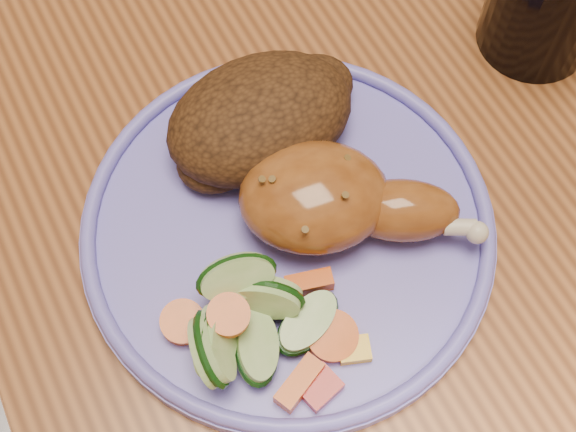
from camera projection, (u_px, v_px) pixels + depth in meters
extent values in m
plane|color=brown|center=(312.00, 385.00, 1.24)|extent=(4.00, 4.00, 0.00)
cube|color=brown|center=(338.00, 139.00, 0.59)|extent=(0.90, 1.40, 0.04)
cylinder|color=#4C2D16|center=(86.00, 183.00, 1.17)|extent=(0.04, 0.04, 0.41)
cylinder|color=#4C2D16|center=(6.00, 10.00, 1.30)|extent=(0.04, 0.04, 0.41)
cylinder|color=#4C2D16|center=(304.00, 88.00, 1.24)|extent=(0.04, 0.04, 0.41)
cylinder|color=#7067D8|center=(288.00, 230.00, 0.53)|extent=(0.27, 0.27, 0.01)
torus|color=#7067D8|center=(288.00, 223.00, 0.52)|extent=(0.27, 0.27, 0.01)
ellipsoid|color=brown|center=(314.00, 197.00, 0.50)|extent=(0.12, 0.11, 0.05)
ellipsoid|color=brown|center=(402.00, 210.00, 0.50)|extent=(0.08, 0.07, 0.04)
sphere|color=beige|center=(477.00, 232.00, 0.50)|extent=(0.01, 0.01, 0.01)
ellipsoid|color=#3F230F|center=(260.00, 118.00, 0.53)|extent=(0.13, 0.09, 0.06)
ellipsoid|color=#3F230F|center=(309.00, 89.00, 0.55)|extent=(0.06, 0.05, 0.04)
ellipsoid|color=#3F230F|center=(216.00, 160.00, 0.53)|extent=(0.05, 0.05, 0.03)
cube|color=#A50A05|center=(320.00, 387.00, 0.47)|extent=(0.03, 0.02, 0.01)
cube|color=#E5A507|center=(354.00, 350.00, 0.48)|extent=(0.02, 0.02, 0.01)
cube|color=#EE4C07|center=(299.00, 383.00, 0.47)|extent=(0.04, 0.03, 0.01)
cylinder|color=#EE4C07|center=(183.00, 322.00, 0.49)|extent=(0.03, 0.03, 0.02)
cube|color=#EE4C07|center=(309.00, 283.00, 0.50)|extent=(0.03, 0.02, 0.01)
cylinder|color=#EE4C07|center=(228.00, 315.00, 0.46)|extent=(0.03, 0.03, 0.01)
cylinder|color=#EE4C07|center=(332.00, 336.00, 0.48)|extent=(0.03, 0.03, 0.02)
cylinder|color=#B7D489|center=(212.00, 349.00, 0.46)|extent=(0.04, 0.05, 0.05)
cylinder|color=#B7D489|center=(256.00, 347.00, 0.47)|extent=(0.06, 0.06, 0.02)
cylinder|color=#B7D489|center=(308.00, 323.00, 0.48)|extent=(0.06, 0.06, 0.02)
cylinder|color=#B7D489|center=(233.00, 314.00, 0.49)|extent=(0.06, 0.06, 0.02)
cylinder|color=#B7D489|center=(237.00, 277.00, 0.47)|extent=(0.05, 0.05, 0.04)
cylinder|color=#B7D489|center=(265.00, 297.00, 0.48)|extent=(0.05, 0.05, 0.05)
cylinder|color=#B7D489|center=(216.00, 339.00, 0.46)|extent=(0.05, 0.06, 0.05)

